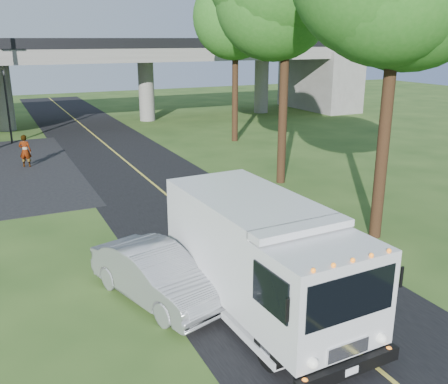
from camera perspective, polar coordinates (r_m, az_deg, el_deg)
ground at (r=16.33m, az=4.47°, el=-9.41°), size 120.00×120.00×0.00m
road at (r=24.87m, az=-7.02°, el=0.02°), size 7.00×90.00×0.02m
lane_line at (r=24.86m, az=-7.02°, el=0.06°), size 0.12×90.00×0.01m
overpass at (r=45.29m, az=-16.43°, el=13.05°), size 54.00×10.00×7.30m
traffic_signal at (r=38.84m, az=-23.60°, el=9.73°), size 0.18×0.22×5.20m
tree_right_far at (r=36.45m, az=1.75°, el=18.76°), size 5.77×5.67×10.99m
step_van at (r=13.64m, az=4.25°, el=-7.07°), size 3.06×7.58×3.13m
silver_sedan at (r=14.69m, az=-7.77°, el=-9.30°), size 3.00×5.04×1.57m
pedestrian at (r=31.55m, az=-21.77°, el=4.38°), size 0.83×0.71×1.93m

